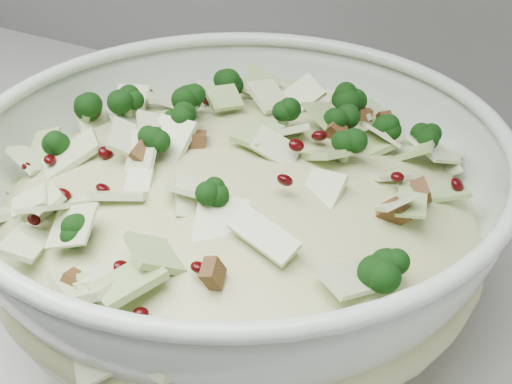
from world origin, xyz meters
TOP-DOWN VIEW (x-y plane):
  - mixing_bowl at (0.24, 1.60)m, footprint 0.45×0.45m
  - salad at (0.24, 1.60)m, footprint 0.40×0.40m

SIDE VIEW (x-z plane):
  - mixing_bowl at x=0.24m, z-range 0.90..1.06m
  - salad at x=0.24m, z-range 0.93..1.09m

